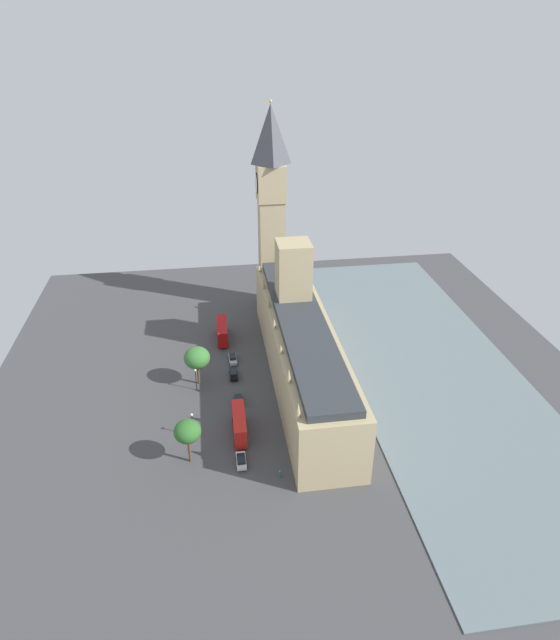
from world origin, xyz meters
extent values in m
plane|color=#424244|center=(0.00, 0.00, 0.00)|extent=(138.13, 138.13, 0.00)
cube|color=slate|center=(-33.63, 0.00, 0.12)|extent=(40.37, 124.32, 0.25)
cube|color=tan|center=(-2.00, 0.00, 7.10)|extent=(13.32, 68.13, 14.21)
cube|color=tan|center=(-2.00, -12.26, 14.57)|extent=(7.78, 7.78, 29.14)
cube|color=#2D3338|center=(-2.00, 0.00, 15.01)|extent=(10.13, 65.41, 1.60)
cone|color=tan|center=(4.26, -30.66, 15.19)|extent=(1.20, 1.20, 1.97)
cone|color=tan|center=(4.26, -20.44, 15.54)|extent=(1.20, 1.20, 2.68)
cone|color=tan|center=(4.26, -10.22, 15.53)|extent=(1.20, 1.20, 2.66)
cone|color=tan|center=(4.26, 0.00, 15.41)|extent=(1.20, 1.20, 2.40)
cone|color=tan|center=(4.26, 10.22, 15.13)|extent=(1.20, 1.20, 1.85)
cone|color=tan|center=(4.26, 20.44, 15.71)|extent=(1.20, 1.20, 3.00)
cone|color=tan|center=(4.26, 30.66, 15.72)|extent=(1.20, 1.20, 3.04)
cube|color=tan|center=(-0.25, -38.65, 15.61)|extent=(6.83, 6.83, 31.22)
cube|color=tan|center=(-0.25, -38.65, 36.00)|extent=(7.52, 7.52, 9.56)
cylinder|color=silver|center=(3.65, -38.65, 36.00)|extent=(0.25, 5.19, 5.19)
torus|color=black|center=(3.65, -38.65, 36.00)|extent=(0.24, 5.43, 5.43)
cylinder|color=silver|center=(-0.25, -42.56, 36.00)|extent=(5.19, 0.25, 5.19)
torus|color=black|center=(-0.25, -42.56, 36.00)|extent=(5.43, 0.24, 5.43)
pyramid|color=#4C4C54|center=(-0.25, -38.65, 48.17)|extent=(7.52, 7.52, 14.78)
sphere|color=gold|center=(-0.25, -38.65, 55.96)|extent=(0.80, 0.80, 0.80)
cube|color=#B20C0F|center=(15.19, -20.42, 2.65)|extent=(2.69, 10.54, 4.20)
cube|color=black|center=(15.19, -20.42, 2.73)|extent=(2.74, 10.14, 0.70)
cylinder|color=black|center=(16.28, -24.12, 0.55)|extent=(0.37, 1.11, 1.10)
cylinder|color=black|center=(13.98, -24.08, 0.55)|extent=(0.37, 1.11, 1.10)
cylinder|color=black|center=(16.41, -16.77, 0.55)|extent=(0.37, 1.11, 1.10)
cylinder|color=black|center=(14.11, -16.73, 0.55)|extent=(0.37, 1.11, 1.10)
cube|color=#B7B7BC|center=(13.28, -9.42, 0.72)|extent=(1.87, 4.47, 0.75)
cube|color=black|center=(13.28, -9.64, 1.42)|extent=(1.55, 2.51, 0.65)
cylinder|color=black|center=(12.44, -8.03, 0.34)|extent=(0.27, 0.69, 0.68)
cylinder|color=black|center=(14.05, -7.99, 0.34)|extent=(0.27, 0.69, 0.68)
cylinder|color=black|center=(12.50, -10.86, 0.34)|extent=(0.27, 0.69, 0.68)
cylinder|color=black|center=(14.11, -10.82, 0.34)|extent=(0.27, 0.69, 0.68)
cube|color=black|center=(13.46, -3.10, 0.72)|extent=(1.91, 4.80, 0.75)
cube|color=black|center=(13.46, -2.87, 1.42)|extent=(1.58, 2.70, 0.65)
cylinder|color=black|center=(14.26, -4.65, 0.34)|extent=(0.26, 0.68, 0.68)
cylinder|color=black|center=(12.60, -4.62, 0.34)|extent=(0.26, 0.68, 0.68)
cylinder|color=black|center=(14.32, -1.59, 0.34)|extent=(0.26, 0.68, 0.68)
cylinder|color=black|center=(12.66, -1.56, 0.34)|extent=(0.26, 0.68, 0.68)
cube|color=#19472D|center=(13.13, 6.95, 0.72)|extent=(2.06, 4.52, 0.75)
cube|color=black|center=(13.14, 7.17, 1.42)|extent=(1.68, 2.55, 0.65)
cylinder|color=black|center=(13.92, 5.49, 0.34)|extent=(0.28, 0.69, 0.68)
cylinder|color=black|center=(12.21, 5.56, 0.34)|extent=(0.28, 0.69, 0.68)
cylinder|color=black|center=(14.04, 8.33, 0.34)|extent=(0.28, 0.69, 0.68)
cylinder|color=black|center=(12.33, 8.40, 0.34)|extent=(0.28, 0.69, 0.68)
cube|color=red|center=(13.62, 17.00, 2.65)|extent=(2.69, 10.54, 4.20)
cube|color=black|center=(13.62, 17.00, 2.73)|extent=(2.74, 10.14, 0.70)
cylinder|color=black|center=(14.70, 13.31, 0.55)|extent=(0.37, 1.11, 1.10)
cylinder|color=black|center=(12.40, 13.35, 0.55)|extent=(0.37, 1.11, 1.10)
cylinder|color=black|center=(14.84, 20.66, 0.55)|extent=(0.37, 1.11, 1.10)
cylinder|color=black|center=(12.54, 20.70, 0.55)|extent=(0.37, 1.11, 1.10)
cube|color=silver|center=(14.00, 25.53, 0.72)|extent=(1.86, 4.38, 0.75)
cube|color=black|center=(14.00, 25.74, 1.42)|extent=(1.55, 2.46, 0.65)
cylinder|color=black|center=(14.82, 24.12, 0.34)|extent=(0.26, 0.68, 0.68)
cylinder|color=black|center=(13.16, 24.14, 0.34)|extent=(0.26, 0.68, 0.68)
cylinder|color=black|center=(14.84, 26.91, 0.34)|extent=(0.26, 0.68, 0.68)
cylinder|color=black|center=(13.18, 26.93, 0.34)|extent=(0.26, 0.68, 0.68)
cylinder|color=#336B60|center=(7.28, 29.87, 0.65)|extent=(0.51, 0.51, 1.30)
sphere|color=tan|center=(7.28, 29.87, 1.42)|extent=(0.25, 0.25, 0.25)
cube|color=#336B60|center=(7.01, 29.81, 0.71)|extent=(0.16, 0.31, 0.23)
cylinder|color=brown|center=(21.58, -1.66, 2.39)|extent=(0.56, 0.56, 4.77)
ellipsoid|color=#387533|center=(21.58, -1.66, 6.98)|extent=(5.88, 5.88, 5.00)
cylinder|color=brown|center=(23.47, 23.40, 2.67)|extent=(0.56, 0.56, 5.34)
ellipsoid|color=#2D6628|center=(23.47, 23.40, 7.24)|extent=(5.06, 5.06, 4.30)
cylinder|color=black|center=(22.86, 16.40, 2.56)|extent=(0.18, 0.18, 5.12)
sphere|color=#F2EAC6|center=(22.86, 16.40, 5.40)|extent=(0.56, 0.56, 0.56)
cylinder|color=black|center=(22.09, 0.90, 2.55)|extent=(0.18, 0.18, 5.10)
sphere|color=#F2EAC6|center=(22.09, 0.90, 5.38)|extent=(0.56, 0.56, 0.56)
camera|label=1|loc=(17.47, 101.08, 72.96)|focal=30.15mm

